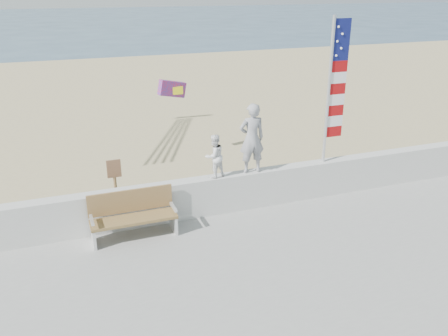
{
  "coord_description": "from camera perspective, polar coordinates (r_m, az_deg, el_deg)",
  "views": [
    {
      "loc": [
        -3.31,
        -7.51,
        5.24
      ],
      "look_at": [
        0.2,
        1.8,
        1.35
      ],
      "focal_mm": 38.0,
      "sensor_mm": 36.0,
      "label": 1
    }
  ],
  "objects": [
    {
      "name": "bench",
      "position": [
        10.23,
        -10.92,
        -5.5
      ],
      "size": [
        1.8,
        0.57,
        1.0
      ],
      "color": "olive",
      "rests_on": "boardwalk"
    },
    {
      "name": "seawall",
      "position": [
        11.07,
        -1.34,
        -3.25
      ],
      "size": [
        30.0,
        0.35,
        0.9
      ],
      "primitive_type": "cube",
      "color": "silver",
      "rests_on": "boardwalk"
    },
    {
      "name": "flag",
      "position": [
        11.66,
        13.04,
        9.7
      ],
      "size": [
        0.5,
        0.08,
        3.5
      ],
      "color": "silver",
      "rests_on": "seawall"
    },
    {
      "name": "child",
      "position": [
        10.72,
        -1.18,
        1.44
      ],
      "size": [
        0.59,
        0.53,
        1.02
      ],
      "primitive_type": "imported",
      "rotation": [
        0.0,
        0.0,
        3.48
      ],
      "color": "white",
      "rests_on": "seawall"
    },
    {
      "name": "ground",
      "position": [
        9.74,
        2.68,
        -11.23
      ],
      "size": [
        220.0,
        220.0,
        0.0
      ],
      "primitive_type": "plane",
      "color": "#314D63",
      "rests_on": "ground"
    },
    {
      "name": "adult",
      "position": [
        10.94,
        3.36,
        3.58
      ],
      "size": [
        0.63,
        0.44,
        1.65
      ],
      "primitive_type": "imported",
      "rotation": [
        0.0,
        0.0,
        3.07
      ],
      "color": "gray",
      "rests_on": "seawall"
    },
    {
      "name": "parafoil_kite",
      "position": [
        14.45,
        -6.18,
        9.44
      ],
      "size": [
        0.92,
        0.42,
        0.61
      ],
      "color": "red",
      "rests_on": "ground"
    },
    {
      "name": "sand",
      "position": [
        17.62,
        -8.91,
        3.93
      ],
      "size": [
        90.0,
        40.0,
        0.08
      ],
      "primitive_type": "cube",
      "color": "tan",
      "rests_on": "ground"
    },
    {
      "name": "sign",
      "position": [
        11.14,
        -12.95,
        -1.9
      ],
      "size": [
        0.32,
        0.07,
        1.46
      ],
      "color": "olive",
      "rests_on": "sand"
    }
  ]
}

